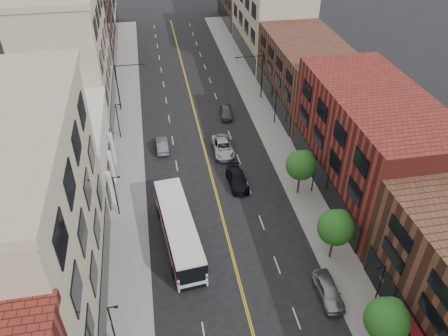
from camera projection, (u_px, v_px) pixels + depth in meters
sidewalk_left at (128, 157)px, 56.58m from camera, size 4.00×110.00×0.15m
sidewalk_right at (277, 142)px, 59.47m from camera, size 4.00×110.00×0.15m
bldg_l_tanoffice at (20, 233)px, 32.84m from camera, size 10.00×22.00×18.00m
bldg_l_white at (62, 155)px, 50.07m from camera, size 10.00×14.00×8.00m
bldg_l_far_a at (68, 57)px, 60.59m from camera, size 10.00×20.00×18.00m
bldg_l_far_b at (82, 22)px, 77.34m from camera, size 10.00×20.00×15.00m
bldg_r_mid at (369, 144)px, 48.26m from camera, size 10.00×22.00×12.00m
bldg_r_far_a at (306, 74)px, 65.50m from camera, size 10.00×20.00×10.00m
bldg_r_far_b at (270, 18)px, 80.97m from camera, size 10.00×22.00×14.00m
tree_r_1 at (388, 319)px, 32.46m from camera, size 3.40×3.40×5.59m
tree_r_2 at (336, 226)px, 40.39m from camera, size 3.40×3.40×5.59m
tree_r_3 at (302, 164)px, 48.32m from camera, size 3.40×3.40×5.59m
lamp_l_1 at (113, 325)px, 33.32m from camera, size 0.81×0.55×5.05m
lamp_l_2 at (116, 194)px, 46.00m from camera, size 0.81×0.55×5.05m
lamp_l_3 at (118, 119)px, 58.69m from camera, size 0.81×0.55×5.05m
lamp_r_1 at (380, 284)px, 36.49m from camera, size 0.81×0.55×5.05m
lamp_r_2 at (314, 171)px, 49.18m from camera, size 0.81×0.55×5.05m
lamp_r_3 at (275, 105)px, 61.86m from camera, size 0.81×0.55×5.05m
signal_mast_left at (122, 82)px, 64.14m from camera, size 4.49×0.18×7.20m
signal_mast_right at (258, 72)px, 67.11m from camera, size 4.49×0.18×7.20m
city_bus at (179, 228)px, 43.33m from camera, size 4.05×13.01×3.29m
car_parked_far at (328, 291)px, 38.56m from camera, size 1.93×4.66×1.58m
car_lane_behind at (162, 145)px, 57.66m from camera, size 1.49×4.23×1.39m
car_lane_a at (237, 179)px, 51.62m from camera, size 2.26×5.17×1.48m
car_lane_b at (223, 147)px, 57.14m from camera, size 2.76×5.77×1.59m
car_lane_c at (226, 112)px, 64.88m from camera, size 2.11×4.42×1.46m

